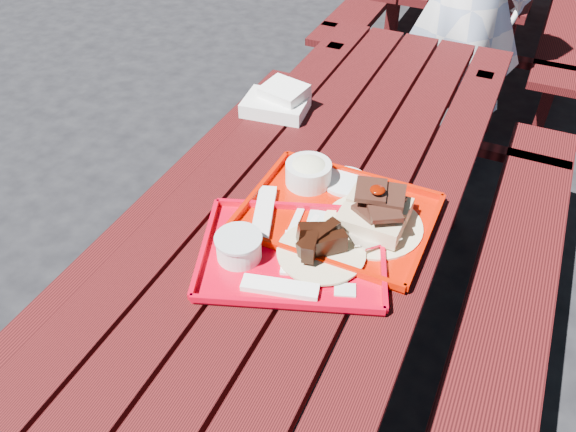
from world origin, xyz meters
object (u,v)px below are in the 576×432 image
object	(u,v)px
near_tray	(342,203)
person	(467,0)
picnic_table_near	(309,252)
far_tray	(290,252)

from	to	relation	value
near_tray	person	bearing A→B (deg)	89.19
picnic_table_near	person	distance (m)	1.52
picnic_table_near	person	xyz separation A→B (m)	(0.11, 1.49, 0.26)
near_tray	far_tray	distance (m)	0.22
picnic_table_near	far_tray	bearing A→B (deg)	-80.61
picnic_table_near	near_tray	bearing A→B (deg)	-6.63
person	picnic_table_near	bearing A→B (deg)	66.49
picnic_table_near	near_tray	distance (m)	0.24
far_tray	picnic_table_near	bearing A→B (deg)	99.39
picnic_table_near	near_tray	world-z (taller)	near_tray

